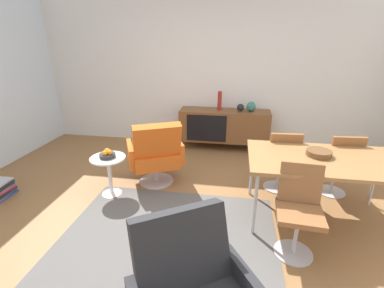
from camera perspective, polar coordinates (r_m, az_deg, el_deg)
name	(u,v)px	position (r m, az deg, el deg)	size (l,w,h in m)	color
ground_plane	(186,222)	(3.14, -1.22, -16.18)	(8.32, 8.32, 0.00)	olive
wall_back	(211,69)	(5.10, 4.12, 15.45)	(6.80, 0.12, 2.80)	silver
sideboard	(224,125)	(4.97, 6.75, 3.90)	(1.60, 0.45, 0.72)	brown
vase_cobalt	(251,107)	(4.88, 12.35, 7.71)	(0.16, 0.16, 0.17)	#337266
vase_sculptural_dark	(240,107)	(4.88, 10.18, 7.59)	(0.12, 0.12, 0.13)	black
vase_ceramic_small	(220,101)	(4.86, 5.85, 9.02)	(0.07, 0.07, 0.34)	maroon
dining_table	(326,162)	(3.18, 26.34, -3.43)	(1.60, 0.90, 0.74)	olive
wooden_bowl_on_table	(319,153)	(3.19, 25.16, -1.72)	(0.26, 0.26, 0.06)	brown
dining_chair_back_right	(339,162)	(3.87, 28.60, -3.33)	(0.43, 0.45, 0.86)	brown
dining_chair_back_left	(281,158)	(3.68, 18.31, -2.86)	(0.42, 0.45, 0.86)	brown
dining_chair_front_left	(299,208)	(2.71, 21.64, -12.39)	(0.43, 0.45, 0.86)	brown
lounge_chair_red	(156,153)	(3.69, -7.66, -1.92)	(0.87, 0.85, 0.95)	#D85919
side_table_round	(109,171)	(3.64, -17.02, -5.56)	(0.44, 0.44, 0.52)	white
fruit_bowl	(107,154)	(3.54, -17.41, -2.11)	(0.20, 0.20, 0.11)	#262628
area_rug	(169,236)	(2.97, -4.92, -18.70)	(2.20, 1.70, 0.01)	#595654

